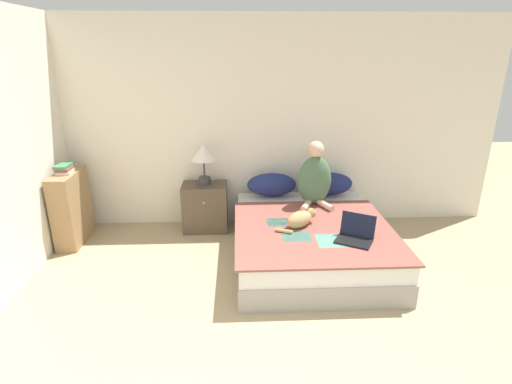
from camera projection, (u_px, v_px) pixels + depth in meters
wall_back at (264, 125)px, 4.91m from camera, size 5.83×0.05×2.55m
bed at (310, 240)px, 4.30m from camera, size 1.61×1.95×0.43m
pillow_near at (272, 185)px, 4.92m from camera, size 0.61×0.29×0.28m
pillow_far at (328, 184)px, 4.95m from camera, size 0.61×0.29×0.28m
person_sitting at (315, 178)px, 4.59m from camera, size 0.39×0.38×0.75m
cat_tabby at (300, 219)px, 4.08m from camera, size 0.45×0.34×0.17m
laptop_open at (355, 235)px, 3.79m from camera, size 0.42×0.40×0.24m
nightstand at (205, 207)px, 4.96m from camera, size 0.54×0.39×0.59m
table_lamp at (204, 156)px, 4.74m from camera, size 0.30×0.30×0.49m
bookshelf at (71, 208)px, 4.61m from camera, size 0.24×0.64×0.84m
book_stack_top at (64, 169)px, 4.45m from camera, size 0.17×0.25×0.10m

